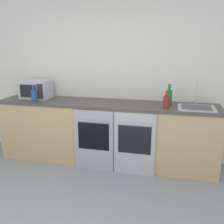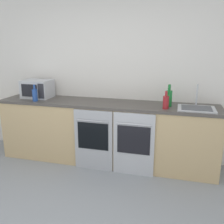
{
  "view_description": "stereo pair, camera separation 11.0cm",
  "coord_description": "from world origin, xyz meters",
  "px_view_note": "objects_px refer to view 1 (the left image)",
  "views": [
    {
      "loc": [
        0.94,
        -1.59,
        1.75
      ],
      "look_at": [
        0.1,
        1.89,
        0.8
      ],
      "focal_mm": 40.0,
      "sensor_mm": 36.0,
      "label": 1
    },
    {
      "loc": [
        1.04,
        -1.56,
        1.75
      ],
      "look_at": [
        0.1,
        1.89,
        0.8
      ],
      "focal_mm": 40.0,
      "sensor_mm": 36.0,
      "label": 2
    }
  ],
  "objects_px": {
    "bottle_green": "(169,97)",
    "sink": "(196,107)",
    "microwave": "(36,89)",
    "bottle_blue": "(34,95)",
    "oven_right": "(134,144)",
    "bottle_red": "(166,102)",
    "oven_left": "(94,140)"
  },
  "relations": [
    {
      "from": "bottle_green",
      "to": "sink",
      "type": "xyz_separation_m",
      "value": [
        0.37,
        -0.06,
        -0.1
      ]
    },
    {
      "from": "microwave",
      "to": "bottle_green",
      "type": "distance_m",
      "value": 2.07
    },
    {
      "from": "bottle_green",
      "to": "microwave",
      "type": "bearing_deg",
      "value": 178.25
    },
    {
      "from": "bottle_blue",
      "to": "bottle_green",
      "type": "xyz_separation_m",
      "value": [
        1.97,
        0.19,
        0.02
      ]
    },
    {
      "from": "oven_right",
      "to": "microwave",
      "type": "relative_size",
      "value": 1.99
    },
    {
      "from": "microwave",
      "to": "bottle_red",
      "type": "height_order",
      "value": "microwave"
    },
    {
      "from": "microwave",
      "to": "bottle_blue",
      "type": "distance_m",
      "value": 0.28
    },
    {
      "from": "oven_left",
      "to": "bottle_red",
      "type": "relative_size",
      "value": 3.72
    },
    {
      "from": "oven_right",
      "to": "bottle_green",
      "type": "xyz_separation_m",
      "value": [
        0.42,
        0.31,
        0.61
      ]
    },
    {
      "from": "oven_right",
      "to": "bottle_green",
      "type": "distance_m",
      "value": 0.8
    },
    {
      "from": "oven_right",
      "to": "microwave",
      "type": "bearing_deg",
      "value": 167.17
    },
    {
      "from": "microwave",
      "to": "bottle_red",
      "type": "distance_m",
      "value": 2.05
    },
    {
      "from": "oven_left",
      "to": "bottle_green",
      "type": "height_order",
      "value": "bottle_green"
    },
    {
      "from": "microwave",
      "to": "sink",
      "type": "height_order",
      "value": "sink"
    },
    {
      "from": "oven_left",
      "to": "bottle_red",
      "type": "height_order",
      "value": "bottle_red"
    },
    {
      "from": "microwave",
      "to": "bottle_blue",
      "type": "xyz_separation_m",
      "value": [
        0.1,
        -0.25,
        -0.04
      ]
    },
    {
      "from": "oven_right",
      "to": "bottle_red",
      "type": "height_order",
      "value": "bottle_red"
    },
    {
      "from": "microwave",
      "to": "oven_right",
      "type": "bearing_deg",
      "value": -12.83
    },
    {
      "from": "oven_right",
      "to": "bottle_red",
      "type": "xyz_separation_m",
      "value": [
        0.39,
        0.16,
        0.58
      ]
    },
    {
      "from": "oven_right",
      "to": "bottle_green",
      "type": "relative_size",
      "value": 2.92
    },
    {
      "from": "oven_left",
      "to": "bottle_green",
      "type": "bearing_deg",
      "value": 17.32
    },
    {
      "from": "bottle_red",
      "to": "bottle_green",
      "type": "distance_m",
      "value": 0.16
    },
    {
      "from": "bottle_green",
      "to": "sink",
      "type": "bearing_deg",
      "value": -9.94
    },
    {
      "from": "oven_right",
      "to": "microwave",
      "type": "distance_m",
      "value": 1.81
    },
    {
      "from": "oven_left",
      "to": "bottle_red",
      "type": "xyz_separation_m",
      "value": [
        0.97,
        0.16,
        0.58
      ]
    },
    {
      "from": "bottle_green",
      "to": "sink",
      "type": "relative_size",
      "value": 0.63
    },
    {
      "from": "oven_right",
      "to": "oven_left",
      "type": "bearing_deg",
      "value": 180.0
    },
    {
      "from": "microwave",
      "to": "sink",
      "type": "relative_size",
      "value": 0.93
    },
    {
      "from": "bottle_red",
      "to": "bottle_green",
      "type": "height_order",
      "value": "bottle_green"
    },
    {
      "from": "bottle_red",
      "to": "sink",
      "type": "height_order",
      "value": "sink"
    },
    {
      "from": "bottle_red",
      "to": "sink",
      "type": "relative_size",
      "value": 0.5
    },
    {
      "from": "oven_left",
      "to": "bottle_blue",
      "type": "relative_size",
      "value": 3.53
    }
  ]
}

